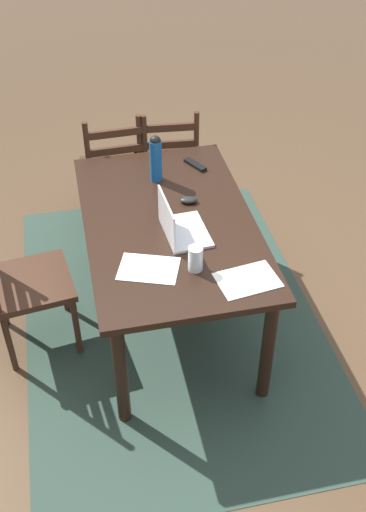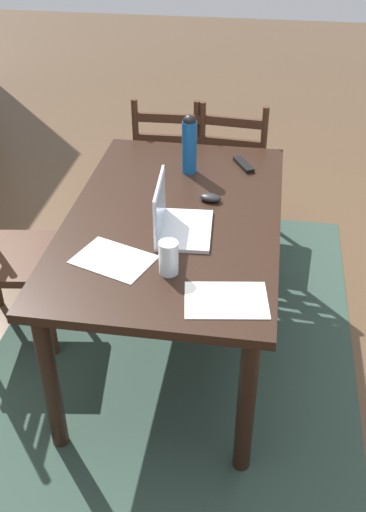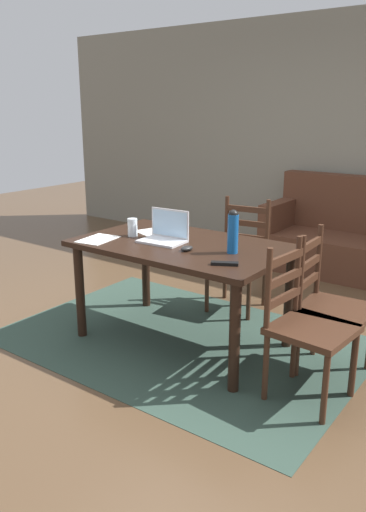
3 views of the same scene
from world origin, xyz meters
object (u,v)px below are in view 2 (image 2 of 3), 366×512
dining_table (174,233)px  water_bottle (189,143)px  chair_right_near (232,173)px  computer_mouse (210,198)px  tv_remote (244,165)px  chair_right_far (173,168)px  drinking_glass (169,258)px  chair_far_head (5,255)px  laptop (174,219)px

dining_table → water_bottle: (0.42, -0.01, 0.25)m
chair_right_near → computer_mouse: chair_right_near is taller
computer_mouse → tv_remote: size_ratio=0.59×
chair_right_far → water_bottle: water_bottle is taller
dining_table → drinking_glass: bearing=-173.2°
chair_right_near → chair_far_head: (-1.05, 1.02, 0.00)m
chair_right_near → laptop: size_ratio=2.85×
laptop → water_bottle: 0.56m
chair_right_near → computer_mouse: bearing=177.6°
drinking_glass → tv_remote: drinking_glass is taller
chair_far_head → computer_mouse: (0.15, -0.98, 0.32)m
chair_right_far → laptop: (-1.18, -0.21, 0.36)m
water_bottle → tv_remote: water_bottle is taller
chair_right_far → computer_mouse: bearing=-160.0°
chair_right_near → water_bottle: water_bottle is taller
computer_mouse → chair_far_head: bearing=108.8°
computer_mouse → tv_remote: bearing=-8.3°
water_bottle → tv_remote: 0.32m
tv_remote → water_bottle: bearing=-7.1°
water_bottle → computer_mouse: bearing=-153.6°
chair_right_near → water_bottle: 0.79m
chair_right_far → water_bottle: 0.79m
chair_right_far → laptop: size_ratio=2.85×
chair_far_head → tv_remote: chair_far_head is taller
chair_right_near → chair_far_head: size_ratio=1.00×
dining_table → chair_far_head: size_ratio=1.59×
tv_remote → drinking_glass: bearing=48.9°
chair_right_near → chair_right_far: bearing=90.0°
laptop → chair_right_far: bearing=9.9°
chair_right_near → laptop: bearing=172.3°
chair_right_far → water_bottle: size_ratio=3.23×
chair_right_near → drinking_glass: bearing=174.9°
chair_far_head → chair_right_far: same height
chair_right_far → drinking_glass: bearing=-170.9°
chair_right_near → computer_mouse: size_ratio=9.50×
laptop → tv_remote: laptop is taller
chair_far_head → computer_mouse: bearing=-81.2°
dining_table → chair_right_far: 1.08m
computer_mouse → laptop: bearing=166.3°
drinking_glass → tv_remote: 0.98m
chair_far_head → chair_right_near: bearing=-44.1°
drinking_glass → computer_mouse: 0.58m
drinking_glass → tv_remote: (0.95, -0.22, -0.06)m
chair_right_far → laptop: 1.25m
chair_right_far → tv_remote: size_ratio=5.59×
chair_right_near → tv_remote: 0.61m
chair_right_near → drinking_glass: size_ratio=7.04×
computer_mouse → drinking_glass: bearing=-179.3°
dining_table → drinking_glass: (-0.43, -0.05, 0.16)m
chair_far_head → chair_right_far: size_ratio=1.00×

